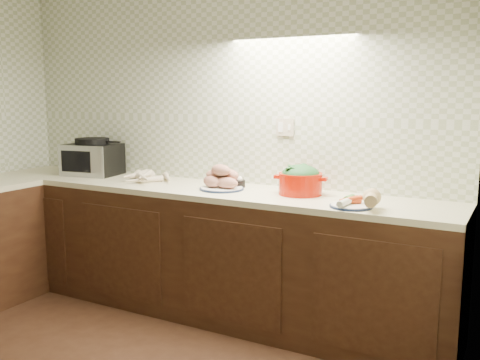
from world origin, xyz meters
The scene contains 8 objects.
room centered at (0.00, 0.00, 1.63)m, with size 3.60×3.60×2.60m.
counter centered at (-0.68, 0.68, 0.45)m, with size 3.60×3.60×0.90m.
toaster_oven centered at (-1.05, 1.58, 1.04)m, with size 0.46×0.38×0.30m.
parsnip_pile centered at (-0.45, 1.53, 0.94)m, with size 0.42×0.41×0.09m.
sweet_potato_plate centered at (0.22, 1.49, 0.96)m, with size 0.30×0.30×0.18m.
onion_bowl centered at (0.25, 1.62, 0.94)m, with size 0.14×0.14×0.10m.
dutch_oven centered at (0.76, 1.57, 1.00)m, with size 0.35×0.32×0.20m.
veg_plate centered at (1.22, 1.35, 0.94)m, with size 0.30×0.27×0.12m.
Camera 1 is at (2.05, -1.62, 1.54)m, focal length 40.00 mm.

